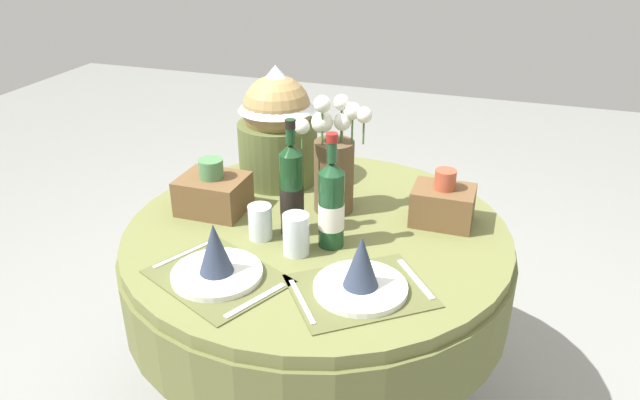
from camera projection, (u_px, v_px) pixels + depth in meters
name	position (u px, v px, depth m)	size (l,w,h in m)	color
dining_table	(317.00, 269.00, 1.89)	(1.19, 1.19, 0.72)	olive
place_setting_left	(216.00, 262.00, 1.56)	(0.42, 0.38, 0.16)	brown
place_setting_right	(361.00, 276.00, 1.51)	(0.43, 0.41, 0.16)	brown
flower_vase	(334.00, 163.00, 1.86)	(0.21, 0.17, 0.38)	brown
wine_bottle_left	(292.00, 190.00, 1.74)	(0.07, 0.07, 0.35)	#143819
wine_bottle_centre	(331.00, 204.00, 1.68)	(0.07, 0.07, 0.34)	#194223
tumbler_near_left	(260.00, 222.00, 1.75)	(0.07, 0.07, 0.10)	silver
tumbler_mid	(296.00, 234.00, 1.67)	(0.07, 0.07, 0.12)	silver
gift_tub_back_left	(277.00, 122.00, 2.05)	(0.27, 0.27, 0.41)	#566033
woven_basket_side_left	(213.00, 192.00, 1.90)	(0.20, 0.17, 0.17)	brown
woven_basket_side_right	(443.00, 204.00, 1.83)	(0.18, 0.14, 0.17)	brown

